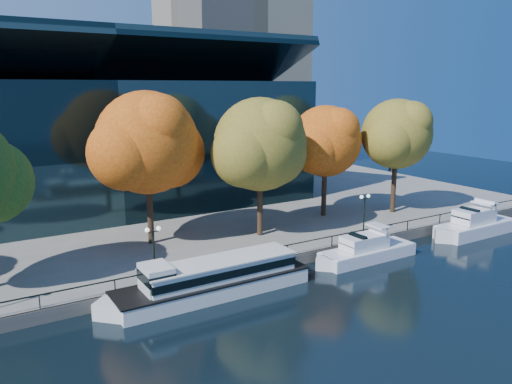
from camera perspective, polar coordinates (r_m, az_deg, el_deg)
ground at (r=38.95m, az=0.26°, el=-11.30°), size 160.00×160.00×0.00m
promenade at (r=70.94m, az=-15.49°, el=-0.57°), size 90.00×67.08×1.00m
railing at (r=40.85m, az=-2.17°, el=-7.26°), size 88.20×0.08×0.99m
convention_building at (r=64.27m, az=-18.15°, el=5.25°), size 50.00×24.57×21.43m
tour_boat at (r=37.97m, az=-5.36°, el=-9.79°), size 16.64×3.71×3.16m
cruiser_near at (r=46.17m, az=12.29°, el=-6.52°), size 10.61×2.73×3.07m
cruiser_far at (r=57.27m, az=23.59°, el=-3.44°), size 11.08×3.07×3.62m
tree_2 at (r=46.14m, az=-12.09°, el=5.29°), size 11.63×9.54×14.08m
tree_3 at (r=47.77m, az=0.70°, el=5.23°), size 11.16×9.15×13.43m
tree_4 at (r=55.97m, az=8.10°, el=5.60°), size 9.86×8.08×12.40m
tree_5 at (r=59.15m, az=15.92°, el=6.23°), size 9.92×8.14×13.07m
lamp_1 at (r=38.70m, az=-11.65°, el=-5.42°), size 1.26×0.36×4.03m
lamp_2 at (r=50.04m, az=12.31°, el=-1.48°), size 1.26×0.36×4.03m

